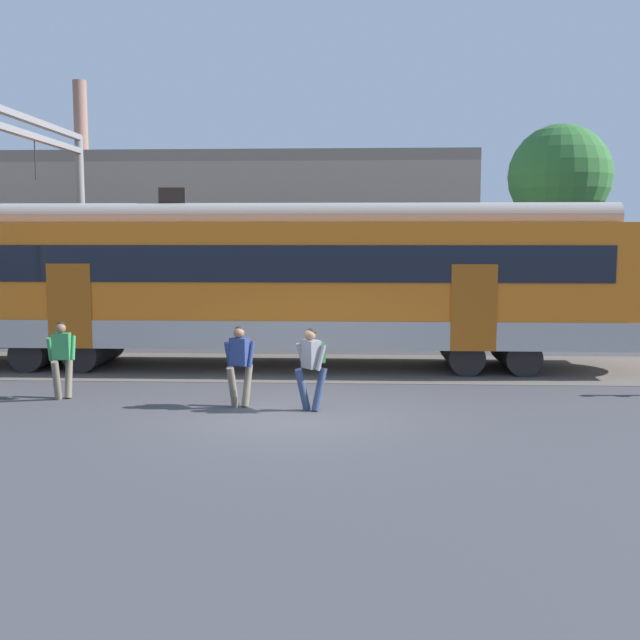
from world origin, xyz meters
name	(u,v)px	position (x,y,z in m)	size (l,w,h in m)	color
ground_plane	(290,416)	(0.00, 0.00, 0.00)	(160.00, 160.00, 0.00)	#424247
pedestrian_green	(62,353)	(-4.98, 1.31, 0.99)	(0.54, 0.67, 1.67)	#6B6051
pedestrian_navy	(240,359)	(-1.07, 0.72, 0.99)	(0.63, 0.59, 1.67)	#6B6051
pedestrian_grey	(312,361)	(0.40, 0.47, 0.99)	(0.70, 0.51, 1.67)	navy
catenary_gantry	(37,204)	(-7.16, 5.43, 4.31)	(0.24, 6.64, 6.53)	gray
background_building	(226,244)	(-3.58, 13.77, 3.21)	(17.95, 5.00, 9.20)	gray
street_tree_right	(560,177)	(9.08, 15.43, 5.76)	(3.92, 3.92, 7.75)	brown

